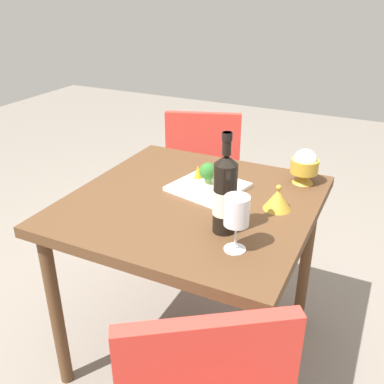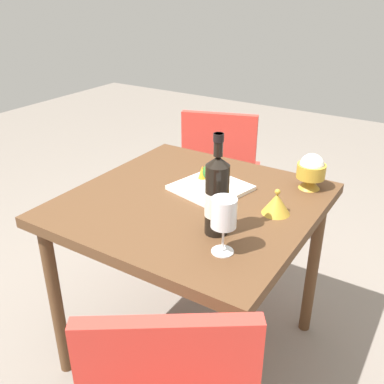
{
  "view_description": "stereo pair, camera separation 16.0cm",
  "coord_description": "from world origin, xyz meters",
  "px_view_note": "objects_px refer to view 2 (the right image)",
  "views": [
    {
      "loc": [
        -0.63,
        1.3,
        1.47
      ],
      "look_at": [
        0.0,
        0.0,
        0.77
      ],
      "focal_mm": 40.78,
      "sensor_mm": 36.0,
      "label": 1
    },
    {
      "loc": [
        -0.77,
        1.22,
        1.47
      ],
      "look_at": [
        0.0,
        0.0,
        0.77
      ],
      "focal_mm": 40.78,
      "sensor_mm": 36.0,
      "label": 2
    }
  ],
  "objects_px": {
    "rice_bowl_lid": "(276,203)",
    "carrot_garnish_left": "(221,185)",
    "rice_bowl": "(311,171)",
    "chair_by_wall": "(220,165)",
    "serving_plate": "(211,188)",
    "carrot_garnish_right": "(202,172)",
    "wine_glass": "(224,214)",
    "broccoli_floret": "(211,173)",
    "wine_bottle": "(217,196)"
  },
  "relations": [
    {
      "from": "chair_by_wall",
      "to": "rice_bowl_lid",
      "type": "xyz_separation_m",
      "value": [
        -0.61,
        0.72,
        0.24
      ]
    },
    {
      "from": "chair_by_wall",
      "to": "carrot_garnish_left",
      "type": "relative_size",
      "value": 12.17
    },
    {
      "from": "wine_bottle",
      "to": "rice_bowl_lid",
      "type": "relative_size",
      "value": 3.34
    },
    {
      "from": "rice_bowl",
      "to": "carrot_garnish_left",
      "type": "height_order",
      "value": "rice_bowl"
    },
    {
      "from": "serving_plate",
      "to": "wine_glass",
      "type": "bearing_deg",
      "value": 124.87
    },
    {
      "from": "chair_by_wall",
      "to": "rice_bowl_lid",
      "type": "distance_m",
      "value": 0.98
    },
    {
      "from": "wine_bottle",
      "to": "rice_bowl",
      "type": "xyz_separation_m",
      "value": [
        -0.14,
        -0.48,
        -0.06
      ]
    },
    {
      "from": "rice_bowl",
      "to": "carrot_garnish_left",
      "type": "xyz_separation_m",
      "value": [
        0.25,
        0.26,
        -0.02
      ]
    },
    {
      "from": "broccoli_floret",
      "to": "carrot_garnish_right",
      "type": "bearing_deg",
      "value": -28.21
    },
    {
      "from": "chair_by_wall",
      "to": "carrot_garnish_left",
      "type": "height_order",
      "value": "chair_by_wall"
    },
    {
      "from": "rice_bowl",
      "to": "rice_bowl_lid",
      "type": "height_order",
      "value": "rice_bowl"
    },
    {
      "from": "wine_glass",
      "to": "rice_bowl_lid",
      "type": "bearing_deg",
      "value": -97.43
    },
    {
      "from": "wine_bottle",
      "to": "carrot_garnish_left",
      "type": "bearing_deg",
      "value": -64.17
    },
    {
      "from": "wine_glass",
      "to": "broccoli_floret",
      "type": "bearing_deg",
      "value": -55.42
    },
    {
      "from": "chair_by_wall",
      "to": "rice_bowl_lid",
      "type": "bearing_deg",
      "value": -68.52
    },
    {
      "from": "broccoli_floret",
      "to": "carrot_garnish_right",
      "type": "height_order",
      "value": "broccoli_floret"
    },
    {
      "from": "chair_by_wall",
      "to": "carrot_garnish_right",
      "type": "xyz_separation_m",
      "value": [
        -0.26,
        0.63,
        0.25
      ]
    },
    {
      "from": "rice_bowl",
      "to": "wine_bottle",
      "type": "bearing_deg",
      "value": 73.46
    },
    {
      "from": "chair_by_wall",
      "to": "wine_glass",
      "type": "bearing_deg",
      "value": -79.92
    },
    {
      "from": "chair_by_wall",
      "to": "serving_plate",
      "type": "relative_size",
      "value": 2.82
    },
    {
      "from": "serving_plate",
      "to": "rice_bowl_lid",
      "type": "bearing_deg",
      "value": 171.59
    },
    {
      "from": "rice_bowl",
      "to": "rice_bowl_lid",
      "type": "xyz_separation_m",
      "value": [
        0.03,
        0.26,
        -0.04
      ]
    },
    {
      "from": "serving_plate",
      "to": "carrot_garnish_right",
      "type": "height_order",
      "value": "carrot_garnish_right"
    },
    {
      "from": "serving_plate",
      "to": "rice_bowl",
      "type": "bearing_deg",
      "value": -145.49
    },
    {
      "from": "wine_glass",
      "to": "rice_bowl",
      "type": "bearing_deg",
      "value": -97.11
    },
    {
      "from": "rice_bowl",
      "to": "broccoli_floret",
      "type": "height_order",
      "value": "rice_bowl"
    },
    {
      "from": "chair_by_wall",
      "to": "serving_plate",
      "type": "xyz_separation_m",
      "value": [
        -0.33,
        0.68,
        0.21
      ]
    },
    {
      "from": "rice_bowl",
      "to": "carrot_garnish_left",
      "type": "distance_m",
      "value": 0.36
    },
    {
      "from": "carrot_garnish_left",
      "to": "wine_glass",
      "type": "bearing_deg",
      "value": 120.06
    },
    {
      "from": "wine_glass",
      "to": "broccoli_floret",
      "type": "height_order",
      "value": "wine_glass"
    },
    {
      "from": "carrot_garnish_left",
      "to": "broccoli_floret",
      "type": "bearing_deg",
      "value": -36.83
    },
    {
      "from": "serving_plate",
      "to": "broccoli_floret",
      "type": "xyz_separation_m",
      "value": [
        0.01,
        -0.01,
        0.06
      ]
    },
    {
      "from": "wine_bottle",
      "to": "rice_bowl_lid",
      "type": "distance_m",
      "value": 0.27
    },
    {
      "from": "rice_bowl_lid",
      "to": "broccoli_floret",
      "type": "height_order",
      "value": "broccoli_floret"
    },
    {
      "from": "rice_bowl_lid",
      "to": "broccoli_floret",
      "type": "bearing_deg",
      "value": -10.83
    },
    {
      "from": "wine_glass",
      "to": "serving_plate",
      "type": "height_order",
      "value": "wine_glass"
    },
    {
      "from": "wine_bottle",
      "to": "serving_plate",
      "type": "bearing_deg",
      "value": -56.74
    },
    {
      "from": "wine_bottle",
      "to": "wine_glass",
      "type": "bearing_deg",
      "value": 129.38
    },
    {
      "from": "chair_by_wall",
      "to": "rice_bowl",
      "type": "height_order",
      "value": "rice_bowl"
    },
    {
      "from": "rice_bowl",
      "to": "serving_plate",
      "type": "xyz_separation_m",
      "value": [
        0.32,
        0.22,
        -0.07
      ]
    },
    {
      "from": "rice_bowl_lid",
      "to": "carrot_garnish_left",
      "type": "relative_size",
      "value": 1.43
    },
    {
      "from": "wine_glass",
      "to": "carrot_garnish_left",
      "type": "xyz_separation_m",
      "value": [
        0.18,
        -0.31,
        -0.08
      ]
    },
    {
      "from": "rice_bowl_lid",
      "to": "broccoli_floret",
      "type": "relative_size",
      "value": 1.17
    },
    {
      "from": "serving_plate",
      "to": "carrot_garnish_right",
      "type": "xyz_separation_m",
      "value": [
        0.07,
        -0.05,
        0.03
      ]
    },
    {
      "from": "serving_plate",
      "to": "wine_bottle",
      "type": "bearing_deg",
      "value": 123.26
    },
    {
      "from": "rice_bowl",
      "to": "chair_by_wall",
      "type": "bearing_deg",
      "value": -35.46
    },
    {
      "from": "chair_by_wall",
      "to": "wine_glass",
      "type": "relative_size",
      "value": 4.75
    },
    {
      "from": "rice_bowl",
      "to": "broccoli_floret",
      "type": "xyz_separation_m",
      "value": [
        0.33,
        0.21,
        -0.01
      ]
    },
    {
      "from": "broccoli_floret",
      "to": "rice_bowl",
      "type": "bearing_deg",
      "value": -147.76
    },
    {
      "from": "wine_glass",
      "to": "carrot_garnish_left",
      "type": "height_order",
      "value": "wine_glass"
    }
  ]
}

